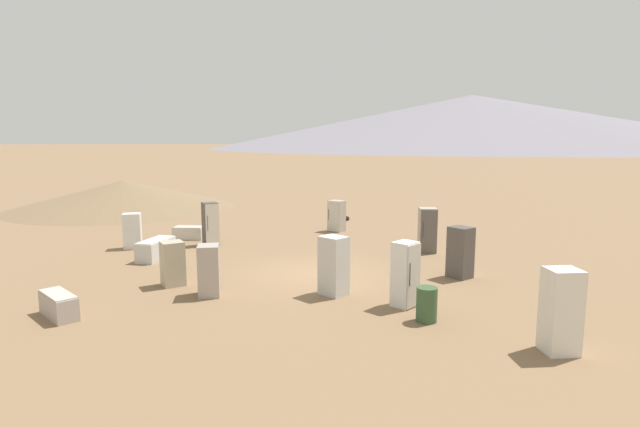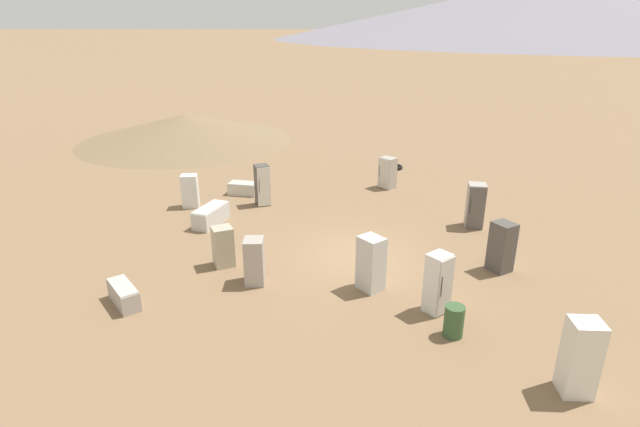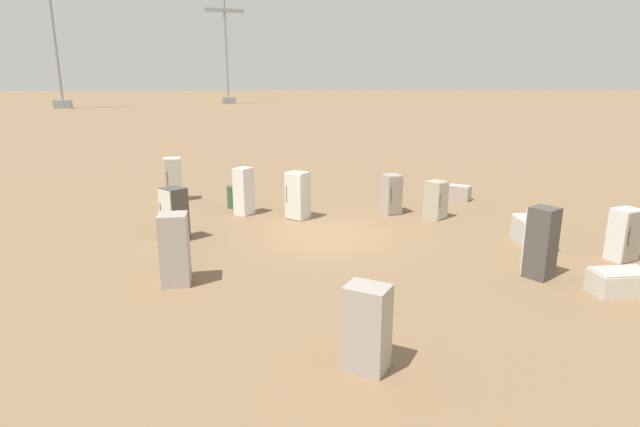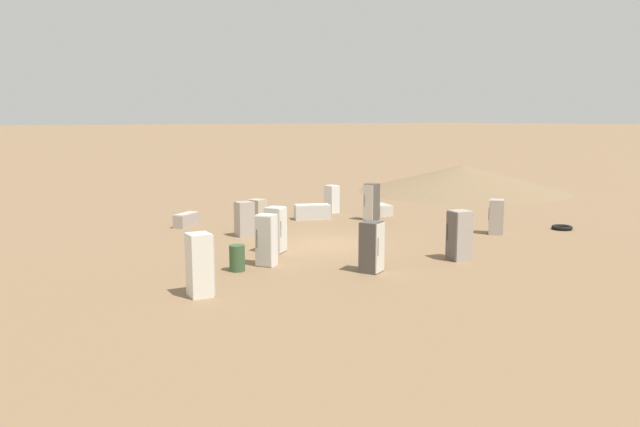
% 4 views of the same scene
% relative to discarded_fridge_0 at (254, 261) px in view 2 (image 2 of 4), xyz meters
% --- Properties ---
extents(ground_plane, '(1000.00, 1000.00, 0.00)m').
position_rel_discarded_fridge_0_xyz_m(ground_plane, '(3.51, 1.99, -0.78)').
color(ground_plane, '#846647').
extents(mountain_ridge_0, '(270.05, 270.05, 27.49)m').
position_rel_discarded_fridge_0_xyz_m(mountain_ridge_0, '(118.86, 235.00, 12.96)').
color(mountain_ridge_0, gray).
rests_on(mountain_ridge_0, ground_plane).
extents(dirt_mound, '(15.02, 15.02, 1.90)m').
position_rel_discarded_fridge_0_xyz_m(dirt_mound, '(-7.18, 20.93, 0.17)').
color(dirt_mound, '#7F6647').
rests_on(dirt_mound, ground_plane).
extents(discarded_fridge_0, '(0.63, 0.78, 1.56)m').
position_rel_discarded_fridge_0_xyz_m(discarded_fridge_0, '(0.00, 0.00, 0.00)').
color(discarded_fridge_0, '#A89E93').
rests_on(discarded_fridge_0, ground_plane).
extents(discarded_fridge_1, '(0.75, 0.73, 1.91)m').
position_rel_discarded_fridge_0_xyz_m(discarded_fridge_1, '(7.99, -5.34, 0.17)').
color(discarded_fridge_1, silver).
rests_on(discarded_fridge_1, ground_plane).
extents(discarded_fridge_2, '(0.97, 0.98, 1.60)m').
position_rel_discarded_fridge_0_xyz_m(discarded_fridge_2, '(5.77, 9.95, 0.02)').
color(discarded_fridge_2, '#A89E93').
rests_on(discarded_fridge_2, ground_plane).
extents(discarded_fridge_3, '(1.38, 2.00, 0.78)m').
position_rel_discarded_fridge_0_xyz_m(discarded_fridge_3, '(-2.42, 5.11, -0.39)').
color(discarded_fridge_3, silver).
rests_on(discarded_fridge_3, ground_plane).
extents(discarded_fridge_4, '(0.98, 1.00, 1.81)m').
position_rel_discarded_fridge_0_xyz_m(discarded_fridge_4, '(3.77, -0.47, 0.12)').
color(discarded_fridge_4, silver).
rests_on(discarded_fridge_4, ground_plane).
extents(discarded_fridge_5, '(0.80, 0.83, 1.92)m').
position_rel_discarded_fridge_0_xyz_m(discarded_fridge_5, '(-0.43, 7.50, 0.18)').
color(discarded_fridge_5, '#4C4742').
rests_on(discarded_fridge_5, ground_plane).
extents(discarded_fridge_6, '(1.33, 1.52, 0.66)m').
position_rel_discarded_fridge_0_xyz_m(discarded_fridge_6, '(-3.85, -1.31, -0.45)').
color(discarded_fridge_6, '#A89E93').
rests_on(discarded_fridge_6, ground_plane).
extents(discarded_fridge_7, '(0.88, 0.89, 1.45)m').
position_rel_discarded_fridge_0_xyz_m(discarded_fridge_7, '(-1.24, 1.28, -0.06)').
color(discarded_fridge_7, '#B2A88E').
rests_on(discarded_fridge_7, ground_plane).
extents(discarded_fridge_8, '(0.86, 0.86, 1.86)m').
position_rel_discarded_fridge_0_xyz_m(discarded_fridge_8, '(5.57, -1.84, 0.15)').
color(discarded_fridge_8, white).
rests_on(discarded_fridge_8, ground_plane).
extents(discarded_fridge_9, '(0.76, 0.68, 1.54)m').
position_rel_discarded_fridge_0_xyz_m(discarded_fridge_9, '(-3.74, 7.26, -0.01)').
color(discarded_fridge_9, white).
rests_on(discarded_fridge_9, ground_plane).
extents(discarded_fridge_10, '(1.55, 1.08, 0.59)m').
position_rel_discarded_fridge_0_xyz_m(discarded_fridge_10, '(-1.55, 9.05, -0.49)').
color(discarded_fridge_10, beige).
rests_on(discarded_fridge_10, ground_plane).
extents(discarded_fridge_11, '(0.93, 0.95, 1.76)m').
position_rel_discarded_fridge_0_xyz_m(discarded_fridge_11, '(8.40, 0.76, 0.10)').
color(discarded_fridge_11, '#4C4742').
rests_on(discarded_fridge_11, ground_plane).
extents(discarded_fridge_12, '(0.82, 0.85, 1.87)m').
position_rel_discarded_fridge_0_xyz_m(discarded_fridge_12, '(8.67, 4.67, 0.15)').
color(discarded_fridge_12, '#A89E93').
rests_on(discarded_fridge_12, ground_plane).
extents(scrap_tire, '(0.97, 0.97, 0.19)m').
position_rel_discarded_fridge_0_xyz_m(scrap_tire, '(6.71, 13.50, -0.69)').
color(scrap_tire, black).
rests_on(scrap_tire, ground_plane).
extents(rusty_barrel, '(0.54, 0.54, 0.92)m').
position_rel_discarded_fridge_0_xyz_m(rusty_barrel, '(5.75, -3.09, -0.32)').
color(rusty_barrel, '#385633').
rests_on(rusty_barrel, ground_plane).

